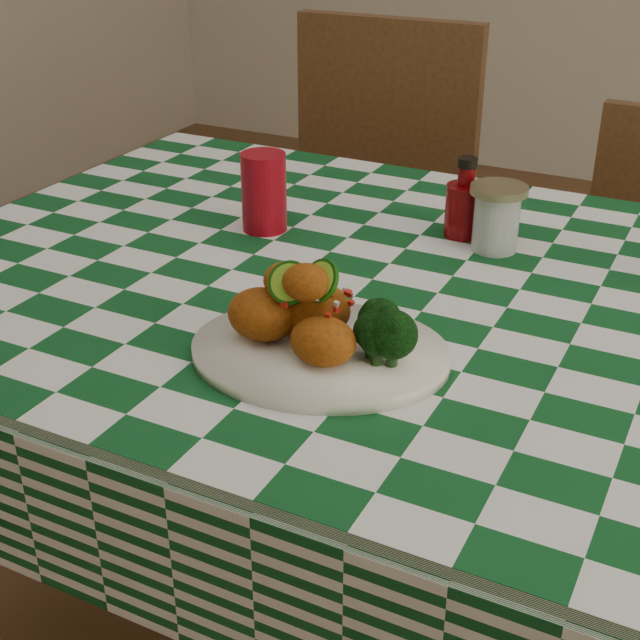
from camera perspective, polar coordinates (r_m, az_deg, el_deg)
The scene contains 8 objects.
dining_table at distance 1.51m, azimuth 6.61°, elevation -11.85°, with size 1.66×1.06×0.79m, color #0F491E, non-canonical shape.
plate at distance 1.11m, azimuth 0.00°, elevation -2.10°, with size 0.33×0.25×0.02m, color white, non-canonical shape.
fried_chicken_pile at distance 1.09m, azimuth -0.59°, elevation 0.96°, with size 0.17×0.12×0.11m, color #A34F0F, non-canonical shape.
broccoli_side at distance 1.07m, azimuth 3.93°, elevation -0.73°, with size 0.09×0.09×0.07m, color black, non-canonical shape.
red_tumbler at distance 1.49m, azimuth -3.61°, elevation 8.17°, with size 0.07×0.07×0.13m, color maroon.
ketchup_bottle at distance 1.48m, azimuth 9.25°, elevation 7.76°, with size 0.06×0.06×0.13m, color #700509, non-canonical shape.
mason_jar at distance 1.43m, azimuth 11.22°, elevation 6.41°, with size 0.09×0.09×0.11m, color #B2BCBA, non-canonical shape.
wooden_chair_left at distance 2.14m, azimuth 1.99°, elevation 4.52°, with size 0.46×0.48×1.01m, color #472814, non-canonical shape.
Camera 1 is at (0.37, -1.10, 1.35)m, focal length 50.00 mm.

